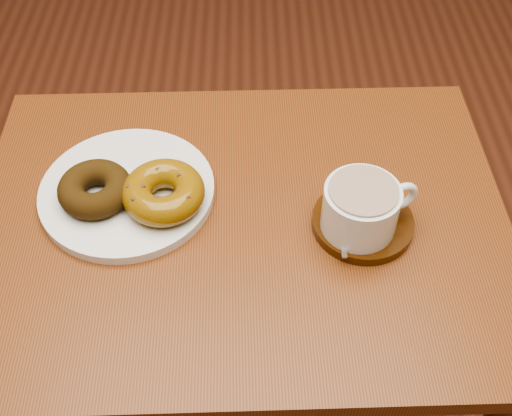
{
  "coord_description": "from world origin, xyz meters",
  "views": [
    {
      "loc": [
        0.27,
        -0.76,
        1.34
      ],
      "look_at": [
        0.28,
        -0.2,
        0.7
      ],
      "focal_mm": 45.0,
      "sensor_mm": 36.0,
      "label": 1
    }
  ],
  "objects_px": {
    "cafe_table": "(242,265)",
    "saucer": "(362,222)",
    "donut_plate": "(127,191)",
    "coffee_cup": "(362,207)"
  },
  "relations": [
    {
      "from": "cafe_table",
      "to": "saucer",
      "type": "distance_m",
      "value": 0.2
    },
    {
      "from": "donut_plate",
      "to": "cafe_table",
      "type": "bearing_deg",
      "value": -15.51
    },
    {
      "from": "coffee_cup",
      "to": "saucer",
      "type": "bearing_deg",
      "value": 35.45
    },
    {
      "from": "cafe_table",
      "to": "coffee_cup",
      "type": "relative_size",
      "value": 5.78
    },
    {
      "from": "saucer",
      "to": "cafe_table",
      "type": "bearing_deg",
      "value": 174.39
    },
    {
      "from": "coffee_cup",
      "to": "cafe_table",
      "type": "bearing_deg",
      "value": 152.95
    },
    {
      "from": "cafe_table",
      "to": "saucer",
      "type": "bearing_deg",
      "value": -6.65
    },
    {
      "from": "cafe_table",
      "to": "coffee_cup",
      "type": "height_order",
      "value": "coffee_cup"
    },
    {
      "from": "donut_plate",
      "to": "saucer",
      "type": "relative_size",
      "value": 1.8
    },
    {
      "from": "cafe_table",
      "to": "saucer",
      "type": "xyz_separation_m",
      "value": [
        0.16,
        -0.02,
        0.12
      ]
    }
  ]
}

